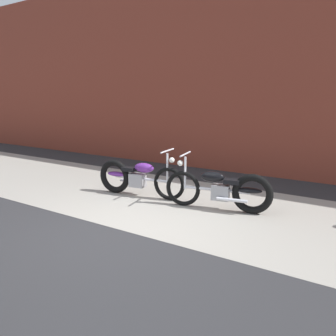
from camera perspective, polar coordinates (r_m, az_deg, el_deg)
The scene contains 5 objects.
ground_plane at distance 5.50m, azimuth -7.45°, elevation -10.31°, with size 80.00×80.00×0.00m, color #2D2D30.
sidewalk_slab at distance 6.84m, azimuth 2.15°, elevation -5.74°, with size 36.00×3.50×0.01m, color #9E998E.
brick_building_wall at distance 9.68m, azimuth 13.31°, elevation 16.02°, with size 36.00×0.50×5.66m, color brown.
motorcycle_purple at distance 7.26m, azimuth -5.61°, elevation -1.51°, with size 2.00×0.59×1.03m.
motorcycle_black at distance 6.35m, azimuth 9.44°, elevation -3.56°, with size 1.98×0.69×1.03m.
Camera 1 is at (3.35, -3.85, 2.06)m, focal length 36.66 mm.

